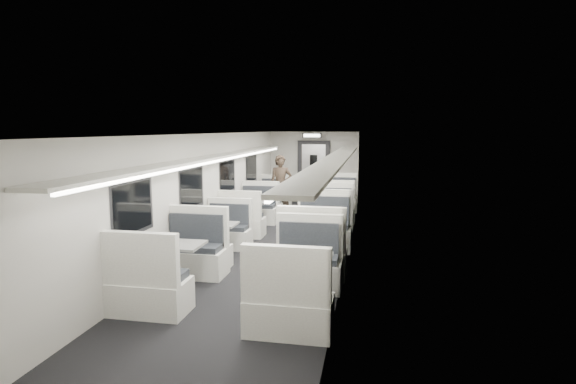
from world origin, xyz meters
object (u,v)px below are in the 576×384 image
at_px(booth_left_c, 216,240).
at_px(vestibule_door, 314,172).
at_px(booth_left_d, 174,267).
at_px(exit_sign, 312,135).
at_px(booth_right_c, 319,240).
at_px(passenger, 281,186).
at_px(booth_right_a, 337,203).
at_px(booth_left_b, 251,215).
at_px(booth_right_b, 329,220).
at_px(booth_left_a, 270,202).
at_px(booth_right_d, 300,281).

xyz_separation_m(booth_left_c, vestibule_door, (1.00, 6.97, 0.69)).
bearing_deg(booth_left_d, exit_sign, 83.21).
xyz_separation_m(booth_left_c, booth_left_d, (0.00, -1.92, 0.05)).
xyz_separation_m(booth_right_c, passenger, (-1.60, 4.23, 0.47)).
bearing_deg(booth_right_a, booth_left_b, -134.41).
bearing_deg(booth_left_d, booth_left_b, 90.00).
bearing_deg(booth_right_c, vestibule_door, 98.27).
bearing_deg(vestibule_door, booth_left_b, -102.70).
xyz_separation_m(booth_left_b, booth_right_b, (2.00, -0.39, 0.02)).
distance_m(booth_right_a, booth_right_b, 2.44).
distance_m(booth_left_c, booth_left_d, 1.92).
height_order(passenger, vestibule_door, vestibule_door).
distance_m(booth_left_a, booth_left_c, 4.62).
distance_m(booth_right_a, exit_sign, 2.87).
bearing_deg(booth_right_d, passenger, 103.84).
xyz_separation_m(booth_left_c, booth_right_c, (2.00, 0.09, 0.07)).
height_order(booth_left_a, booth_right_a, booth_right_a).
bearing_deg(booth_left_a, booth_left_c, -90.00).
bearing_deg(booth_left_b, booth_right_b, -11.14).
distance_m(booth_right_b, exit_sign, 4.84).
distance_m(vestibule_door, exit_sign, 1.33).
xyz_separation_m(booth_left_c, booth_right_b, (2.00, 2.13, 0.04)).
bearing_deg(booth_right_d, booth_left_c, 132.49).
bearing_deg(vestibule_door, booth_left_d, -96.42).
bearing_deg(booth_right_a, exit_sign, 117.67).
xyz_separation_m(booth_left_d, exit_sign, (1.00, 8.40, 1.89)).
bearing_deg(booth_right_a, booth_left_a, 178.71).
relative_size(booth_right_b, booth_right_d, 0.99).
relative_size(booth_left_d, booth_right_b, 1.02).
xyz_separation_m(booth_right_a, booth_right_c, (0.00, -4.48, 0.03)).
bearing_deg(booth_right_c, booth_right_d, -90.00).
bearing_deg(booth_left_c, booth_right_d, -47.51).
relative_size(booth_left_a, booth_left_d, 0.91).
distance_m(booth_right_c, vestibule_door, 6.98).
height_order(booth_left_b, exit_sign, exit_sign).
xyz_separation_m(booth_left_d, booth_right_d, (2.00, -0.26, -0.01)).
xyz_separation_m(booth_left_d, booth_right_b, (2.00, 4.05, -0.01)).
relative_size(booth_right_c, booth_right_d, 1.07).
distance_m(booth_left_b, vestibule_door, 4.60).
height_order(booth_right_b, exit_sign, exit_sign).
bearing_deg(booth_right_d, exit_sign, 96.59).
relative_size(booth_left_b, booth_left_c, 1.06).
distance_m(booth_left_b, booth_right_c, 3.16).
xyz_separation_m(booth_right_d, exit_sign, (-1.00, 8.66, 1.89)).
distance_m(booth_left_a, booth_right_d, 7.09).
distance_m(booth_left_b, booth_left_d, 4.45).
height_order(booth_left_a, booth_left_d, booth_left_d).
bearing_deg(exit_sign, booth_left_a, -118.24).
distance_m(booth_left_a, booth_left_d, 6.53).
height_order(booth_right_b, booth_right_c, booth_right_c).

